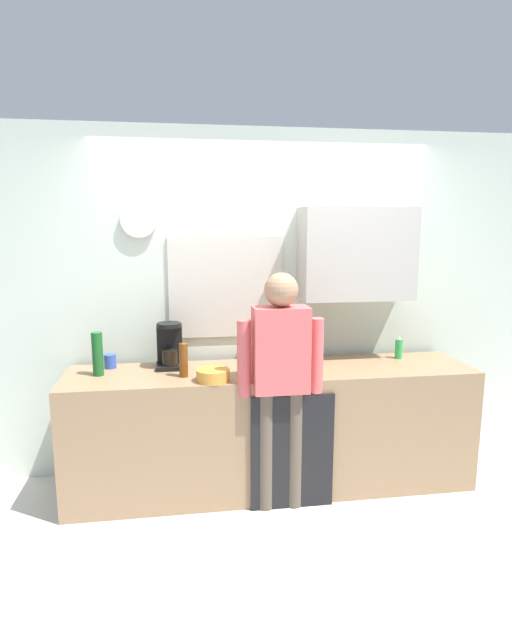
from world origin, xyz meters
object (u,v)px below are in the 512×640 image
object	(u,v)px
bottle_olive_oil	(294,360)
dish_soap	(399,348)
coffee_maker	(170,347)
cup_blue_mug	(110,361)
potted_plant	(304,342)
person_at_sink	(280,372)
cup_yellow_cup	(315,366)
bottle_amber_beer	(184,360)
cup_white_mug	(308,360)
mixing_bowl	(213,375)
bottle_green_wine	(98,354)

from	to	relation	value
bottle_olive_oil	dish_soap	world-z (taller)	bottle_olive_oil
coffee_maker	cup_blue_mug	xyz separation A→B (m)	(-0.42, 0.04, -0.10)
potted_plant	dish_soap	size ratio (longest dim) A/B	1.28
person_at_sink	cup_yellow_cup	bearing A→B (deg)	32.25
bottle_amber_beer	potted_plant	xyz separation A→B (m)	(0.91, 0.32, 0.02)
cup_blue_mug	dish_soap	size ratio (longest dim) A/B	0.56
coffee_maker	bottle_olive_oil	world-z (taller)	coffee_maker
bottle_amber_beer	bottle_olive_oil	bearing A→B (deg)	-11.07
bottle_olive_oil	potted_plant	bearing A→B (deg)	68.62
cup_white_mug	dish_soap	distance (m)	0.76
bottle_olive_oil	cup_yellow_cup	size ratio (longest dim) A/B	2.94
bottle_olive_oil	dish_soap	distance (m)	0.99
cup_white_mug	cup_blue_mug	distance (m)	1.42
mixing_bowl	person_at_sink	bearing A→B (deg)	-11.07
bottle_green_wine	coffee_maker	bearing A→B (deg)	16.17
cup_white_mug	potted_plant	size ratio (longest dim) A/B	0.41
cup_white_mug	dish_soap	world-z (taller)	dish_soap
bottle_amber_beer	dish_soap	size ratio (longest dim) A/B	1.28
cup_blue_mug	bottle_amber_beer	bearing A→B (deg)	-29.68
coffee_maker	person_at_sink	xyz separation A→B (m)	(0.72, -0.47, -0.08)
coffee_maker	cup_blue_mug	distance (m)	0.44
mixing_bowl	cup_blue_mug	bearing A→B (deg)	149.14
person_at_sink	bottle_amber_beer	bearing A→B (deg)	159.03
coffee_maker	cup_white_mug	distance (m)	1.00
mixing_bowl	bottle_green_wine	bearing A→B (deg)	162.19
cup_blue_mug	dish_soap	bearing A→B (deg)	-1.33
cup_white_mug	mixing_bowl	xyz separation A→B (m)	(-0.70, -0.24, -0.01)
bottle_amber_beer	mixing_bowl	xyz separation A→B (m)	(0.19, -0.13, -0.08)
potted_plant	dish_soap	bearing A→B (deg)	-6.20
mixing_bowl	person_at_sink	xyz separation A→B (m)	(0.43, -0.09, 0.02)
bottle_green_wine	cup_blue_mug	bearing A→B (deg)	72.35
bottle_green_wine	cup_yellow_cup	distance (m)	1.50
cup_blue_mug	potted_plant	world-z (taller)	potted_plant
coffee_maker	cup_white_mug	world-z (taller)	coffee_maker
cup_blue_mug	cup_white_mug	bearing A→B (deg)	-7.21
coffee_maker	potted_plant	xyz separation A→B (m)	(1.01, 0.07, -0.01)
cup_yellow_cup	potted_plant	distance (m)	0.35
coffee_maker	cup_white_mug	xyz separation A→B (m)	(0.99, -0.14, -0.10)
bottle_green_wine	potted_plant	distance (m)	1.50
cup_white_mug	mixing_bowl	world-z (taller)	cup_white_mug
mixing_bowl	potted_plant	size ratio (longest dim) A/B	0.96
mixing_bowl	potted_plant	bearing A→B (deg)	31.95
bottle_green_wine	cup_yellow_cup	xyz separation A→B (m)	(1.49, -0.13, -0.11)
bottle_olive_oil	bottle_green_wine	distance (m)	1.33
cup_white_mug	potted_plant	bearing A→B (deg)	84.48
bottle_amber_beer	cup_white_mug	size ratio (longest dim) A/B	2.42
cup_white_mug	person_at_sink	bearing A→B (deg)	-129.39
dish_soap	cup_white_mug	bearing A→B (deg)	-170.24
coffee_maker	bottle_amber_beer	world-z (taller)	coffee_maker
bottle_olive_oil	person_at_sink	distance (m)	0.14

